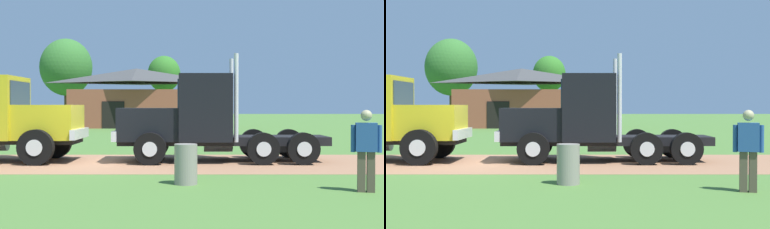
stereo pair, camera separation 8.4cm
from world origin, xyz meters
TOP-DOWN VIEW (x-y plane):
  - ground_plane at (0.00, 0.00)m, footprint 200.00×200.00m
  - dirt_track at (0.00, 0.00)m, footprint 120.00×5.54m
  - truck_foreground_white at (3.27, 0.60)m, footprint 6.99×2.71m
  - visitor_walking_mid at (6.79, -5.54)m, footprint 0.62×0.36m
  - steel_barrel at (2.94, -4.46)m, footprint 0.54×0.54m
  - shed_building at (-1.68, 27.76)m, footprint 11.35×5.86m
  - tree_left at (-10.48, 38.92)m, footprint 5.58×5.58m
  - tree_mid at (0.20, 36.59)m, footprint 3.38×3.38m

SIDE VIEW (x-z plane):
  - ground_plane at x=0.00m, z-range 0.00..0.00m
  - dirt_track at x=0.00m, z-range 0.00..0.01m
  - steel_barrel at x=2.94m, z-range 0.00..0.94m
  - visitor_walking_mid at x=6.79m, z-range 0.08..1.83m
  - truck_foreground_white at x=3.27m, z-range -0.43..3.06m
  - shed_building at x=-1.68m, z-range -0.08..4.97m
  - tree_mid at x=0.20m, z-range 1.58..8.58m
  - tree_left at x=-10.48m, z-range 1.45..10.51m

